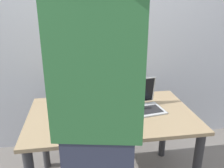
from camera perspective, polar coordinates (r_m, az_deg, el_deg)
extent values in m
cube|color=#9E8460|center=(1.90, -0.18, -7.52)|extent=(1.33, 0.81, 0.03)
cylinder|color=#2D2D30|center=(2.39, -16.33, -12.27)|extent=(0.07, 0.07, 0.70)
cylinder|color=#2D2D30|center=(2.51, 12.57, -10.19)|extent=(0.07, 0.07, 0.70)
cube|color=#B7BABC|center=(1.95, 7.84, -6.37)|extent=(0.35, 0.28, 0.01)
cube|color=#232326|center=(1.93, 8.09, -6.39)|extent=(0.29, 0.18, 0.00)
cube|color=#B7BABC|center=(2.01, 6.36, -1.67)|extent=(0.32, 0.09, 0.23)
cube|color=black|center=(2.01, 6.41, -1.71)|extent=(0.29, 0.08, 0.21)
cylinder|color=#472B14|center=(1.97, -4.73, -2.71)|extent=(0.07, 0.07, 0.21)
cone|color=#472B14|center=(1.93, -4.82, 0.52)|extent=(0.07, 0.07, 0.02)
cylinder|color=#472B14|center=(1.92, -4.86, 1.88)|extent=(0.03, 0.03, 0.07)
cylinder|color=#BFB74C|center=(1.90, -4.90, 3.08)|extent=(0.03, 0.03, 0.01)
cylinder|color=#7798A0|center=(1.97, -4.73, -2.43)|extent=(0.07, 0.07, 0.07)
cylinder|color=#333333|center=(1.86, -1.75, -4.81)|extent=(0.07, 0.07, 0.17)
cone|color=#333333|center=(1.82, -1.78, -2.01)|extent=(0.07, 0.07, 0.02)
cylinder|color=#333333|center=(1.80, -1.80, -0.47)|extent=(0.03, 0.03, 0.08)
cylinder|color=#BFB74C|center=(1.79, -1.81, 0.92)|extent=(0.04, 0.04, 0.01)
cylinder|color=gray|center=(1.86, -1.75, -4.57)|extent=(0.07, 0.07, 0.06)
cylinder|color=#1E5123|center=(1.87, -7.73, -4.03)|extent=(0.07, 0.07, 0.22)
cone|color=#1E5123|center=(1.83, -7.91, -0.56)|extent=(0.07, 0.07, 0.03)
cylinder|color=#1E5123|center=(1.81, -7.98, 0.85)|extent=(0.03, 0.03, 0.07)
cylinder|color=#BFB74C|center=(1.80, -8.04, 2.08)|extent=(0.04, 0.04, 0.01)
cylinder|color=beige|center=(1.87, -7.75, -3.73)|extent=(0.07, 0.07, 0.08)
cube|color=#2D6B38|center=(1.08, -3.63, 4.03)|extent=(0.47, 0.32, 0.68)
cube|color=silver|center=(2.50, -3.04, 13.20)|extent=(6.00, 0.10, 2.60)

